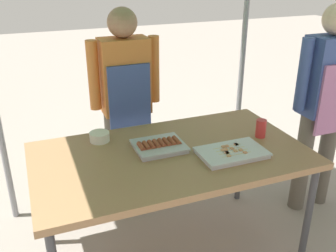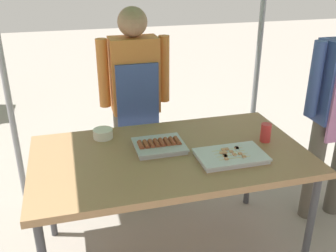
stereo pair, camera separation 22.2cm
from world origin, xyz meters
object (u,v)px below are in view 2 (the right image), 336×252
Objects in this scene: tray_meat_skewers at (231,156)px; drink_cup_near_edge at (266,133)px; tray_grilled_sausages at (159,145)px; condiment_bowl at (103,134)px; vendor_woman at (135,94)px; stall_table at (170,161)px.

drink_cup_near_edge is (0.30, 0.15, 0.04)m from tray_meat_skewers.
condiment_bowl is at bearing 142.53° from tray_grilled_sausages.
tray_meat_skewers is (0.36, -0.23, -0.00)m from tray_grilled_sausages.
condiment_bowl is at bearing 54.35° from vendor_woman.
stall_table is at bearing 179.52° from drink_cup_near_edge.
stall_table is 0.48m from condiment_bowl.
stall_table is 5.38× the size of tray_grilled_sausages.
tray_meat_skewers is at bearing 114.01° from vendor_woman.
drink_cup_near_edge is (0.61, -0.01, 0.11)m from stall_table.
tray_grilled_sausages is 0.77× the size of tray_meat_skewers.
tray_grilled_sausages is 0.43m from tray_meat_skewers.
vendor_woman is at bearing 95.82° from stall_table.
tray_grilled_sausages is at bearing 147.45° from tray_meat_skewers.
stall_table is at bearing 152.92° from tray_meat_skewers.
vendor_woman reaches higher than stall_table.
tray_grilled_sausages is at bearing 92.11° from vendor_woman.
tray_meat_skewers is 0.34m from drink_cup_near_edge.
stall_table is 0.11m from tray_grilled_sausages.
condiment_bowl is 1.02m from drink_cup_near_edge.
vendor_woman reaches higher than drink_cup_near_edge.
tray_meat_skewers is 3.13× the size of condiment_bowl.
tray_meat_skewers is at bearing -152.56° from drink_cup_near_edge.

